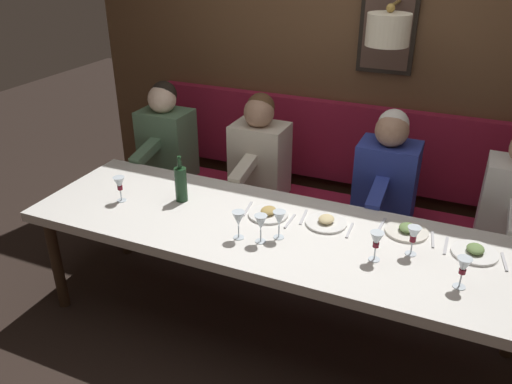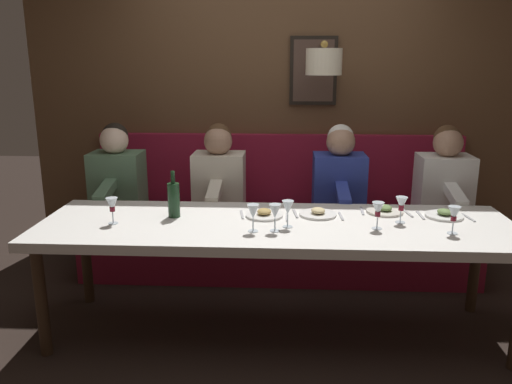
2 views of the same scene
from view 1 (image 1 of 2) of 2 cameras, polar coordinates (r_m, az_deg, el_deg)
name	(u,v)px [view 1 (image 1 of 2)]	position (r m, az deg, el deg)	size (l,w,h in m)	color
ground_plane	(271,327)	(3.39, 1.73, -14.80)	(12.00, 12.00, 0.00)	black
dining_table	(273,236)	(2.98, 1.91, -4.95)	(0.90, 2.94, 0.74)	silver
banquette_bench	(316,231)	(3.94, 6.67, -4.32)	(0.52, 3.14, 0.45)	maroon
back_wall_panel	(348,65)	(4.03, 10.18, 13.69)	(0.59, 4.34, 2.90)	brown
diner_near	(387,171)	(3.57, 14.36, 2.26)	(0.60, 0.40, 0.79)	#283893
diner_middle	(259,150)	(3.81, 0.39, 4.69)	(0.60, 0.40, 0.79)	beige
diner_far	(166,135)	(4.17, -9.99, 6.31)	(0.60, 0.40, 0.79)	#567A5B
place_setting_0	(268,213)	(3.06, 1.38, -2.38)	(0.24, 0.32, 0.05)	white
place_setting_1	(326,222)	(3.00, 7.81, -3.31)	(0.24, 0.32, 0.05)	white
place_setting_2	(475,252)	(2.94, 23.14, -6.13)	(0.24, 0.32, 0.05)	white
place_setting_3	(407,230)	(3.01, 16.40, -4.12)	(0.24, 0.32, 0.05)	silver
wine_glass_0	(120,184)	(3.30, -14.92, 0.84)	(0.07, 0.07, 0.16)	silver
wine_glass_1	(261,223)	(2.76, 0.53, -3.48)	(0.07, 0.07, 0.16)	silver
wine_glass_2	(463,267)	(2.61, 22.04, -7.72)	(0.07, 0.07, 0.16)	silver
wine_glass_3	(413,235)	(2.78, 17.09, -4.62)	(0.07, 0.07, 0.16)	silver
wine_glass_4	(279,219)	(2.80, 2.59, -3.03)	(0.07, 0.07, 0.16)	silver
wine_glass_5	(238,219)	(2.80, -1.97, -3.06)	(0.07, 0.07, 0.16)	silver
wine_glass_6	(376,241)	(2.68, 13.23, -5.29)	(0.07, 0.07, 0.16)	silver
wine_bottle	(181,184)	(3.23, -8.34, 0.93)	(0.08, 0.08, 0.30)	#19381E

